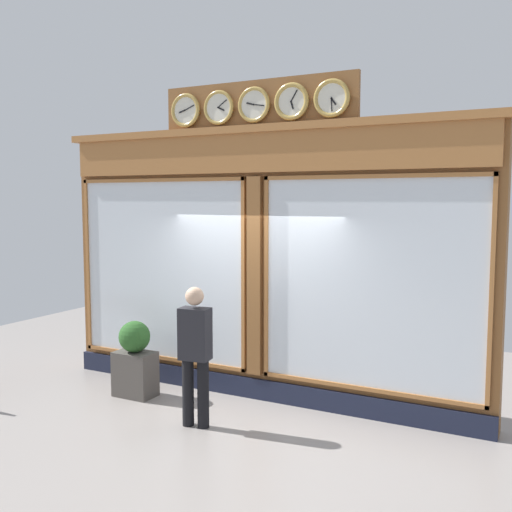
% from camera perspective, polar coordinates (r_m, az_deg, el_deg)
% --- Properties ---
extents(ground_plane, '(14.00, 14.00, 0.00)m').
position_cam_1_polar(ground_plane, '(6.12, -13.10, -20.97)').
color(ground_plane, gray).
extents(shop_facade, '(6.30, 0.42, 4.26)m').
position_cam_1_polar(shop_facade, '(7.96, 0.42, -0.44)').
color(shop_facade, brown).
rests_on(shop_facade, ground_plane).
extents(pedestrian, '(0.39, 0.27, 1.69)m').
position_cam_1_polar(pedestrian, '(7.07, -5.94, -9.11)').
color(pedestrian, black).
rests_on(pedestrian, ground_plane).
extents(planter_box, '(0.56, 0.36, 0.62)m').
position_cam_1_polar(planter_box, '(8.42, -11.66, -11.17)').
color(planter_box, '#4C4742').
rests_on(planter_box, ground_plane).
extents(planter_shrub, '(0.43, 0.43, 0.43)m').
position_cam_1_polar(planter_shrub, '(8.29, -11.74, -7.68)').
color(planter_shrub, '#285623').
rests_on(planter_shrub, planter_box).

